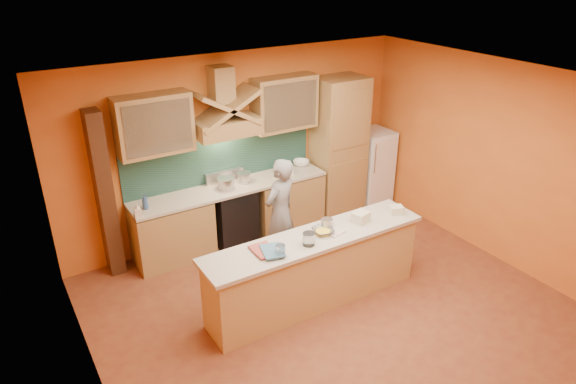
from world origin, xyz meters
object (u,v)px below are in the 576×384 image
person (280,212)px  mixing_bowl (323,231)px  kitchen_scale (327,224)px  fridge (371,167)px  stove (232,215)px

person → mixing_bowl: 1.04m
kitchen_scale → fridge: bearing=53.6°
mixing_bowl → person: bearing=89.7°
stove → kitchen_scale: 1.92m
stove → kitchen_scale: bearing=-75.9°
person → stove: bearing=-89.8°
fridge → mixing_bowl: bearing=-141.6°
stove → mixing_bowl: bearing=-80.3°
stove → fridge: bearing=0.0°
kitchen_scale → mixing_bowl: 0.16m
person → kitchen_scale: 0.96m
person → mixing_bowl: person is taller
mixing_bowl → fridge: bearing=38.4°
mixing_bowl → kitchen_scale: bearing=36.6°
stove → kitchen_scale: size_ratio=7.51×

